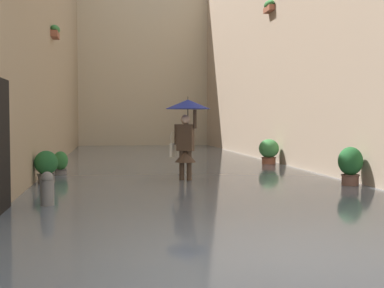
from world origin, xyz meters
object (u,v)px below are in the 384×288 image
Objects in this scene: person_wading at (187,123)px; mooring_bollard at (47,193)px; potted_plant_mid_right at (61,165)px; potted_plant_near_left at (269,152)px; potted_plant_far_right at (46,167)px; potted_plant_far_left at (350,166)px.

person_wading is 4.36m from mooring_bollard.
potted_plant_near_left is at bearing -160.98° from potted_plant_mid_right.
potted_plant_near_left is (-6.47, -4.08, 0.04)m from potted_plant_far_right.
person_wading is 3.71m from potted_plant_mid_right.
mooring_bollard is (-0.24, 4.95, -0.05)m from potted_plant_mid_right.
potted_plant_far_right is at bearing 32.23° from potted_plant_near_left.
mooring_bollard is (-0.38, 3.06, -0.15)m from potted_plant_far_right.
person_wading is 2.83× the size of potted_plant_mid_right.
mooring_bollard is at bearing 15.08° from potted_plant_far_left.
potted_plant_far_left is 1.04× the size of potted_plant_near_left.
potted_plant_far_left is at bearing -164.92° from mooring_bollard.
potted_plant_far_right is 6.70m from potted_plant_far_left.
person_wading is at bearing -23.62° from potted_plant_far_left.
potted_plant_far_left is (-3.37, 1.47, -0.94)m from person_wading.
potted_plant_far_left reaches higher than mooring_bollard.
potted_plant_mid_right is 0.85× the size of potted_plant_far_right.
mooring_bollard is at bearing 48.15° from person_wading.
potted_plant_far_right is 0.93× the size of potted_plant_near_left.
potted_plant_far_left is (-6.41, 3.29, 0.16)m from potted_plant_mid_right.
potted_plant_far_right is 3.08m from mooring_bollard.
potted_plant_near_left reaches higher than mooring_bollard.
person_wading is 3.34m from potted_plant_far_right.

